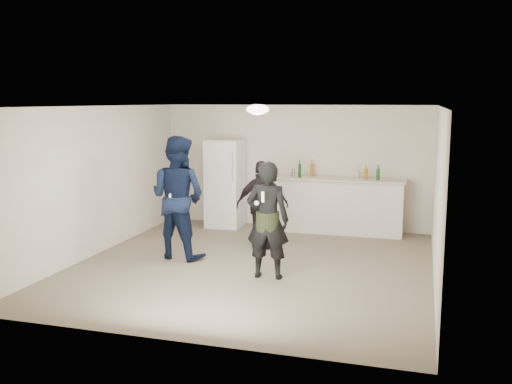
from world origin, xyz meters
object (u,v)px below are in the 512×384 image
(shaker, at_px, (293,173))
(man, at_px, (178,197))
(counter, at_px, (336,206))
(woman, at_px, (268,220))
(fridge, at_px, (225,183))
(spectator, at_px, (262,205))

(shaker, xyz_separation_m, man, (-1.40, -2.40, -0.16))
(counter, relative_size, shaker, 15.29)
(man, height_order, woman, man)
(fridge, xyz_separation_m, spectator, (1.23, -1.55, -0.12))
(woman, bearing_deg, counter, -102.46)
(shaker, bearing_deg, man, -120.28)
(shaker, distance_m, man, 2.78)
(counter, height_order, shaker, shaker)
(shaker, relative_size, man, 0.08)
(fridge, bearing_deg, woman, -60.69)
(fridge, xyz_separation_m, woman, (1.76, -3.13, -0.03))
(shaker, xyz_separation_m, spectator, (-0.21, -1.48, -0.40))
(fridge, relative_size, man, 0.89)
(woman, bearing_deg, shaker, -87.36)
(woman, bearing_deg, spectator, -74.77)
(man, bearing_deg, counter, -121.87)
(fridge, bearing_deg, counter, 1.76)
(shaker, bearing_deg, woman, -84.15)
(counter, relative_size, fridge, 1.44)
(woman, distance_m, spectator, 1.66)
(fridge, bearing_deg, spectator, -51.61)
(man, relative_size, spectator, 1.30)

